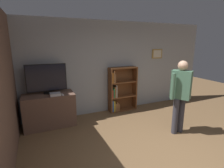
# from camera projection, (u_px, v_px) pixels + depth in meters

# --- Properties ---
(ground_plane) EXTENTS (14.00, 14.00, 0.00)m
(ground_plane) POSITION_uv_depth(u_px,v_px,m) (174.00, 168.00, 2.98)
(ground_plane) COLOR brown
(wall_back) EXTENTS (6.96, 0.09, 2.70)m
(wall_back) POSITION_uv_depth(u_px,v_px,m) (108.00, 67.00, 5.24)
(wall_back) COLOR #9EA3A8
(wall_back) RESTS_ON ground_plane
(wall_side_brick) EXTENTS (0.06, 4.47, 2.70)m
(wall_side_brick) POSITION_uv_depth(u_px,v_px,m) (5.00, 87.00, 2.94)
(wall_side_brick) COLOR brown
(wall_side_brick) RESTS_ON ground_plane
(tv_ledge) EXTENTS (1.23, 0.61, 0.83)m
(tv_ledge) POSITION_uv_depth(u_px,v_px,m) (50.00, 110.00, 4.42)
(tv_ledge) COLOR brown
(tv_ledge) RESTS_ON ground_plane
(television) EXTENTS (0.96, 0.22, 0.74)m
(television) POSITION_uv_depth(u_px,v_px,m) (47.00, 79.00, 4.30)
(television) COLOR black
(television) RESTS_ON tv_ledge
(game_console) EXTENTS (0.25, 0.20, 0.06)m
(game_console) POSITION_uv_depth(u_px,v_px,m) (55.00, 94.00, 4.22)
(game_console) COLOR silver
(game_console) RESTS_ON tv_ledge
(remote_loose) EXTENTS (0.05, 0.14, 0.02)m
(remote_loose) POSITION_uv_depth(u_px,v_px,m) (63.00, 95.00, 4.25)
(remote_loose) COLOR white
(remote_loose) RESTS_ON tv_ledge
(bookshelf) EXTENTS (0.88, 0.28, 1.36)m
(bookshelf) POSITION_uv_depth(u_px,v_px,m) (120.00, 91.00, 5.37)
(bookshelf) COLOR brown
(bookshelf) RESTS_ON ground_plane
(person) EXTENTS (0.56, 0.47, 1.70)m
(person) POSITION_uv_depth(u_px,v_px,m) (181.00, 92.00, 3.93)
(person) COLOR #383842
(person) RESTS_ON ground_plane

